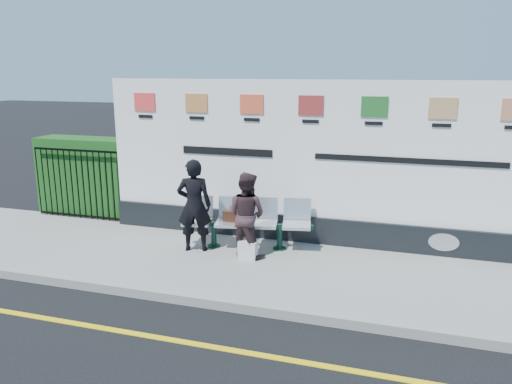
% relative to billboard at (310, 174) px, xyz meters
% --- Properties ---
extents(ground, '(80.00, 80.00, 0.00)m').
position_rel_billboard_xyz_m(ground, '(-0.50, -3.85, -1.42)').
color(ground, black).
extents(pavement, '(14.00, 3.00, 0.12)m').
position_rel_billboard_xyz_m(pavement, '(-0.50, -1.35, -1.36)').
color(pavement, gray).
rests_on(pavement, ground).
extents(kerb, '(14.00, 0.18, 0.14)m').
position_rel_billboard_xyz_m(kerb, '(-0.50, -2.85, -1.35)').
color(kerb, gray).
rests_on(kerb, ground).
extents(yellow_line, '(14.00, 0.10, 0.01)m').
position_rel_billboard_xyz_m(yellow_line, '(-0.50, -3.85, -1.42)').
color(yellow_line, yellow).
rests_on(yellow_line, ground).
extents(billboard, '(8.00, 0.30, 3.00)m').
position_rel_billboard_xyz_m(billboard, '(0.00, 0.00, 0.00)').
color(billboard, black).
rests_on(billboard, pavement).
extents(hedge, '(2.35, 0.70, 1.70)m').
position_rel_billboard_xyz_m(hedge, '(-5.08, 0.45, -0.45)').
color(hedge, '#1A5119').
rests_on(hedge, pavement).
extents(railing, '(2.05, 0.06, 1.54)m').
position_rel_billboard_xyz_m(railing, '(-5.08, -0.00, -0.53)').
color(railing, black).
rests_on(railing, pavement).
extents(bench, '(2.38, 1.02, 0.49)m').
position_rel_billboard_xyz_m(bench, '(-1.00, -0.72, -1.05)').
color(bench, silver).
rests_on(bench, pavement).
extents(woman_left, '(0.69, 0.55, 1.66)m').
position_rel_billboard_xyz_m(woman_left, '(-1.85, -1.09, -0.47)').
color(woman_left, black).
rests_on(woman_left, pavement).
extents(woman_right, '(0.85, 0.74, 1.49)m').
position_rel_billboard_xyz_m(woman_right, '(-0.88, -1.08, -0.56)').
color(woman_right, '#3B2629').
rests_on(woman_right, pavement).
extents(handbag_brown, '(0.25, 0.11, 0.19)m').
position_rel_billboard_xyz_m(handbag_brown, '(-1.30, -0.78, -0.71)').
color(handbag_brown, black).
rests_on(handbag_brown, bench).
extents(carrier_bag_white, '(0.31, 0.19, 0.31)m').
position_rel_billboard_xyz_m(carrier_bag_white, '(-0.81, -1.23, -1.14)').
color(carrier_bag_white, silver).
rests_on(carrier_bag_white, pavement).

